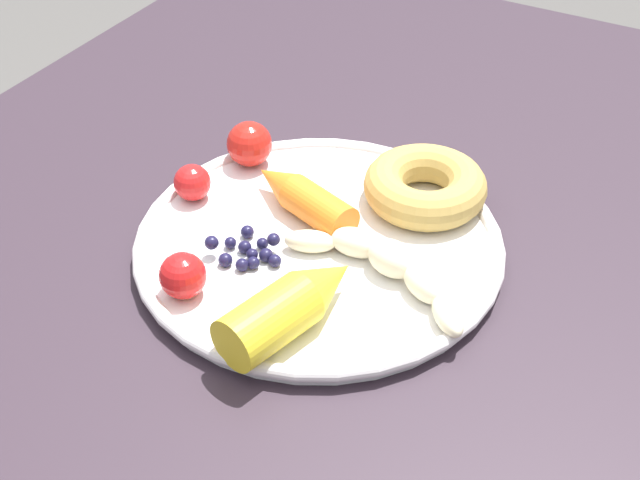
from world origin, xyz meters
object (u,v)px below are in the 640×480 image
object	(u,v)px
carrot_orange	(301,197)
donut	(425,186)
carrot_yellow	(292,304)
plate	(320,243)
tomato_far	(183,276)
tomato_near	(249,144)
banana	(386,266)
blueberry_pile	(247,250)
dining_table	(285,312)
tomato_mid	(190,184)

from	to	relation	value
carrot_orange	donut	size ratio (longest dim) A/B	1.07
carrot_orange	carrot_yellow	size ratio (longest dim) A/B	0.90
carrot_yellow	plate	bearing A→B (deg)	17.59
donut	carrot_orange	bearing A→B (deg)	126.47
tomato_far	tomato_near	bearing A→B (deg)	16.45
plate	banana	world-z (taller)	banana
donut	banana	bearing A→B (deg)	-172.81
carrot_yellow	blueberry_pile	size ratio (longest dim) A/B	2.07
dining_table	tomato_mid	distance (m)	0.15
donut	tomato_near	size ratio (longest dim) A/B	2.55
plate	tomato_near	distance (m)	0.14
dining_table	carrot_yellow	distance (m)	0.17
tomato_mid	dining_table	bearing A→B (deg)	-87.99
plate	carrot_yellow	world-z (taller)	carrot_yellow
plate	tomato_far	xyz separation A→B (m)	(-0.11, 0.06, 0.02)
donut	blueberry_pile	distance (m)	0.17
plate	banana	size ratio (longest dim) A/B	1.74
plate	tomato_far	size ratio (longest dim) A/B	8.38
plate	blueberry_pile	distance (m)	0.07
carrot_orange	tomato_near	bearing A→B (deg)	61.93
dining_table	blueberry_pile	size ratio (longest dim) A/B	18.01
banana	donut	distance (m)	0.11
plate	tomato_mid	distance (m)	0.13
banana	donut	xyz separation A→B (m)	(0.11, 0.01, 0.01)
tomato_near	carrot_yellow	bearing A→B (deg)	-139.28
carrot_yellow	tomato_near	distance (m)	0.22
dining_table	blueberry_pile	distance (m)	0.12
banana	blueberry_pile	size ratio (longest dim) A/B	2.86
blueberry_pile	tomato_mid	xyz separation A→B (m)	(0.04, 0.09, 0.01)
carrot_yellow	tomato_near	world-z (taller)	same
tomato_mid	tomato_far	size ratio (longest dim) A/B	0.89
banana	tomato_far	size ratio (longest dim) A/B	4.81
carrot_yellow	tomato_mid	distance (m)	0.19
banana	tomato_mid	distance (m)	0.20
banana	carrot_yellow	distance (m)	0.09
dining_table	carrot_orange	world-z (taller)	carrot_orange
banana	tomato_far	xyz separation A→B (m)	(-0.09, 0.13, 0.01)
banana	tomato_far	distance (m)	0.16
carrot_orange	donut	distance (m)	0.11
tomato_near	tomato_far	bearing A→B (deg)	-163.55
tomato_far	tomato_mid	bearing A→B (deg)	32.97
plate	banana	bearing A→B (deg)	-103.36
donut	carrot_yellow	bearing A→B (deg)	172.90
plate	donut	distance (m)	0.11
carrot_orange	tomato_far	world-z (taller)	tomato_far
carrot_yellow	tomato_far	xyz separation A→B (m)	(-0.01, 0.09, -0.00)
blueberry_pile	tomato_near	distance (m)	0.14
carrot_orange	carrot_yellow	xyz separation A→B (m)	(-0.13, -0.06, 0.00)
dining_table	tomato_near	world-z (taller)	tomato_near
carrot_orange	tomato_mid	bearing A→B (deg)	108.29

